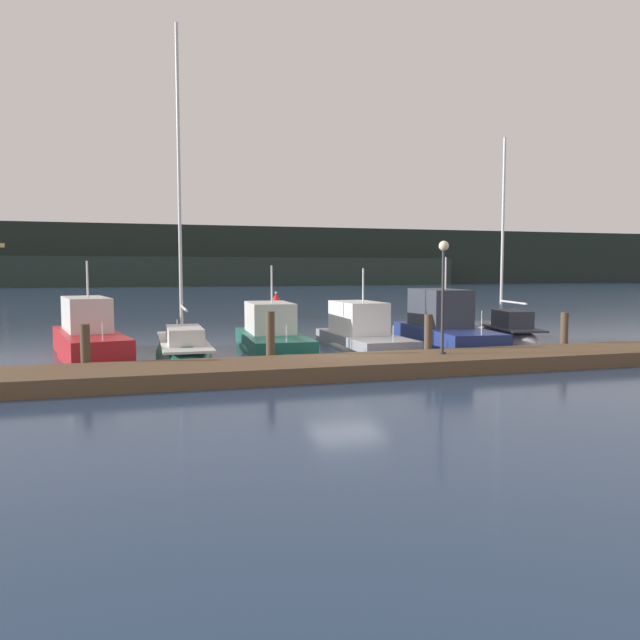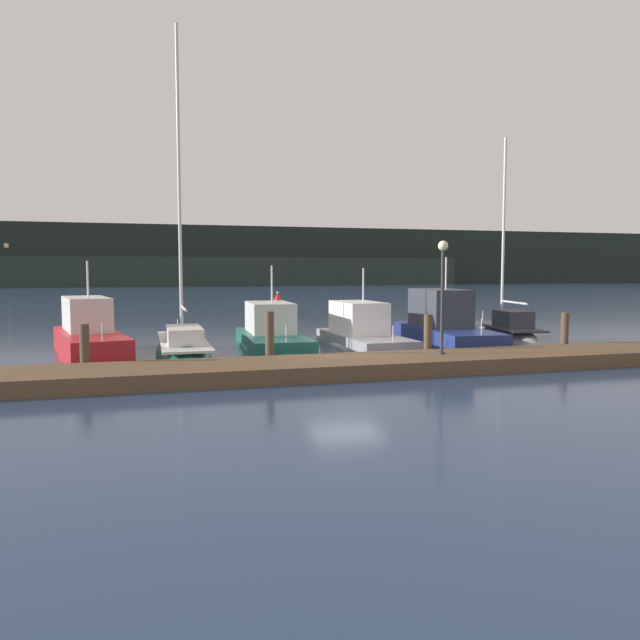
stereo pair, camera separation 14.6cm
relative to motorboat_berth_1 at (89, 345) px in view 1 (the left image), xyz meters
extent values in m
plane|color=navy|center=(8.51, -3.96, -0.41)|extent=(400.00, 400.00, 0.00)
cube|color=brown|center=(8.51, -6.19, -0.18)|extent=(24.82, 2.80, 0.45)
cylinder|color=#4C3D2D|center=(0.19, -4.54, 0.37)|extent=(0.28, 0.28, 1.56)
cylinder|color=#4C3D2D|center=(5.74, -4.54, 0.50)|extent=(0.28, 0.28, 1.82)
cylinder|color=#4C3D2D|center=(11.29, -4.54, 0.40)|extent=(0.28, 0.28, 1.62)
cylinder|color=#4C3D2D|center=(16.83, -4.54, 0.38)|extent=(0.28, 0.28, 1.58)
ellipsoid|color=red|center=(0.02, -0.13, -0.41)|extent=(3.49, 7.73, 1.10)
cube|color=red|center=(0.02, -0.13, 0.04)|extent=(3.19, 6.97, 0.90)
cube|color=silver|center=(-0.12, 0.61, 1.11)|extent=(2.04, 3.50, 1.24)
cube|color=black|center=(-0.40, 2.07, 1.30)|extent=(1.30, 0.48, 0.56)
cylinder|color=silver|center=(0.00, 0.02, 2.40)|extent=(0.07, 0.07, 1.33)
cylinder|color=silver|center=(0.62, -3.20, 0.79)|extent=(0.04, 0.04, 0.60)
ellipsoid|color=#195647|center=(3.26, -1.03, -0.41)|extent=(2.03, 8.08, 1.55)
cube|color=silver|center=(3.26, -1.03, 0.17)|extent=(1.71, 6.79, 0.08)
cube|color=silver|center=(3.25, -1.99, 0.48)|extent=(1.19, 2.59, 0.55)
cylinder|color=silver|center=(3.27, -0.38, 5.86)|extent=(0.12, 0.12, 11.39)
cylinder|color=silver|center=(3.25, -1.81, 1.40)|extent=(0.12, 2.86, 0.09)
cylinder|color=silver|center=(3.30, 2.68, 0.42)|extent=(0.04, 0.04, 0.50)
ellipsoid|color=#195647|center=(6.84, 0.19, -0.41)|extent=(2.80, 7.15, 1.06)
cube|color=#195647|center=(6.84, 0.19, -0.10)|extent=(2.57, 6.44, 0.61)
cube|color=silver|center=(6.87, 0.90, 0.81)|extent=(1.82, 3.17, 1.21)
cube|color=black|center=(6.94, 2.30, 0.99)|extent=(1.48, 0.32, 0.54)
cylinder|color=silver|center=(6.84, 0.33, 2.17)|extent=(0.07, 0.07, 1.49)
cylinder|color=silver|center=(6.69, -2.76, 0.50)|extent=(0.04, 0.04, 0.60)
ellipsoid|color=gray|center=(10.47, -0.46, -0.41)|extent=(2.48, 6.82, 1.05)
cube|color=gray|center=(10.47, -0.46, -0.13)|extent=(2.28, 6.14, 0.55)
cube|color=silver|center=(10.46, 0.22, 0.79)|extent=(1.66, 3.01, 1.29)
cube|color=black|center=(10.44, 1.57, 0.98)|extent=(1.43, 0.28, 0.58)
cylinder|color=silver|center=(10.47, -0.33, 2.12)|extent=(0.07, 0.07, 1.37)
cylinder|color=silver|center=(10.51, -3.31, 0.44)|extent=(0.04, 0.04, 0.60)
ellipsoid|color=navy|center=(13.78, -1.16, -0.41)|extent=(3.01, 7.61, 0.90)
cube|color=navy|center=(13.78, -1.16, 0.00)|extent=(2.75, 6.85, 0.81)
cube|color=#333842|center=(13.84, -0.42, 1.17)|extent=(1.90, 3.40, 1.53)
cube|color=black|center=(13.97, 1.07, 1.40)|extent=(1.46, 0.41, 0.68)
cylinder|color=silver|center=(13.79, -1.01, 2.60)|extent=(0.07, 0.07, 1.32)
cylinder|color=silver|center=(13.53, -4.27, 0.70)|extent=(0.04, 0.04, 0.60)
ellipsoid|color=gray|center=(17.09, -0.31, -0.41)|extent=(2.95, 6.42, 1.66)
cube|color=#333842|center=(17.09, -0.31, 0.28)|extent=(2.48, 5.39, 0.08)
cube|color=#333842|center=(16.95, -1.04, 0.67)|extent=(1.44, 2.15, 0.70)
cylinder|color=silver|center=(17.18, 0.18, 4.37)|extent=(0.12, 0.12, 8.18)
cylinder|color=silver|center=(16.93, -1.12, 1.37)|extent=(0.59, 2.62, 0.09)
cylinder|color=silver|center=(17.62, 2.49, 0.53)|extent=(0.04, 0.04, 0.50)
cylinder|color=red|center=(10.67, 16.63, -0.33)|extent=(1.40, 1.40, 0.16)
cylinder|color=red|center=(10.67, 16.63, 0.22)|extent=(0.93, 0.93, 0.93)
cone|color=red|center=(10.67, 16.63, 0.93)|extent=(0.65, 0.65, 0.50)
sphere|color=#F9EAB7|center=(10.67, 16.63, 1.23)|extent=(0.16, 0.16, 0.16)
cylinder|color=#2D2D33|center=(11.05, -6.00, 0.07)|extent=(0.24, 0.24, 0.06)
cylinder|color=#2D2D33|center=(11.05, -6.00, 1.73)|extent=(0.10, 0.10, 3.25)
sphere|color=#F9EAB7|center=(11.05, -6.00, 3.50)|extent=(0.32, 0.32, 0.32)
cube|color=#1E2823|center=(8.51, 114.29, 5.79)|extent=(240.00, 16.00, 12.41)
cube|color=#26332C|center=(-3.37, 104.29, 2.46)|extent=(144.00, 10.00, 5.73)
cube|color=#F4DB8C|center=(-20.91, 106.24, 4.86)|extent=(0.80, 0.10, 0.80)
cube|color=#F4DB8C|center=(-13.88, 106.24, 1.52)|extent=(0.80, 0.10, 0.80)
cube|color=#F4DB8C|center=(-0.28, 106.24, 2.44)|extent=(0.80, 0.10, 0.80)
cube|color=#F4DB8C|center=(-21.94, 106.24, 7.40)|extent=(0.80, 0.10, 0.80)
camera|label=1|loc=(1.59, -23.92, 2.72)|focal=35.00mm
camera|label=2|loc=(1.73, -23.96, 2.72)|focal=35.00mm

